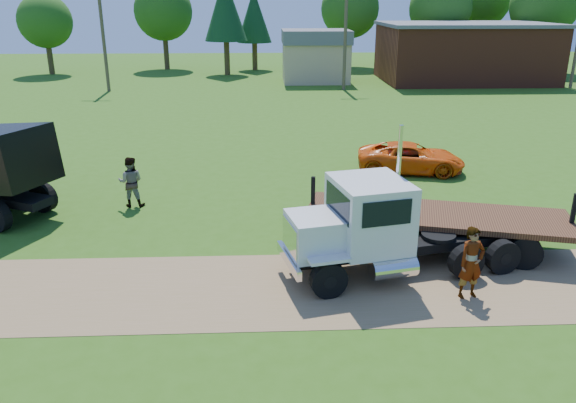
{
  "coord_description": "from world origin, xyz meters",
  "views": [
    {
      "loc": [
        -0.92,
        -13.51,
        7.42
      ],
      "look_at": [
        -0.22,
        2.51,
        1.6
      ],
      "focal_mm": 35.0,
      "sensor_mm": 36.0,
      "label": 1
    }
  ],
  "objects_px": {
    "spectator_a": "(471,263)",
    "orange_pickup": "(411,158)",
    "flatbed_trailer": "(436,220)",
    "white_semi_tractor": "(371,228)"
  },
  "relations": [
    {
      "from": "orange_pickup",
      "to": "spectator_a",
      "type": "bearing_deg",
      "value": -176.31
    },
    {
      "from": "orange_pickup",
      "to": "flatbed_trailer",
      "type": "height_order",
      "value": "flatbed_trailer"
    },
    {
      "from": "flatbed_trailer",
      "to": "spectator_a",
      "type": "height_order",
      "value": "flatbed_trailer"
    },
    {
      "from": "flatbed_trailer",
      "to": "orange_pickup",
      "type": "bearing_deg",
      "value": 95.86
    },
    {
      "from": "orange_pickup",
      "to": "flatbed_trailer",
      "type": "distance_m",
      "value": 8.21
    },
    {
      "from": "white_semi_tractor",
      "to": "spectator_a",
      "type": "distance_m",
      "value": 2.79
    },
    {
      "from": "spectator_a",
      "to": "orange_pickup",
      "type": "bearing_deg",
      "value": 68.03
    },
    {
      "from": "orange_pickup",
      "to": "spectator_a",
      "type": "xyz_separation_m",
      "value": [
        -1.29,
        -11.31,
        0.32
      ]
    },
    {
      "from": "flatbed_trailer",
      "to": "spectator_a",
      "type": "distance_m",
      "value": 3.21
    },
    {
      "from": "white_semi_tractor",
      "to": "orange_pickup",
      "type": "xyz_separation_m",
      "value": [
        3.66,
        9.9,
        -0.76
      ]
    }
  ]
}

